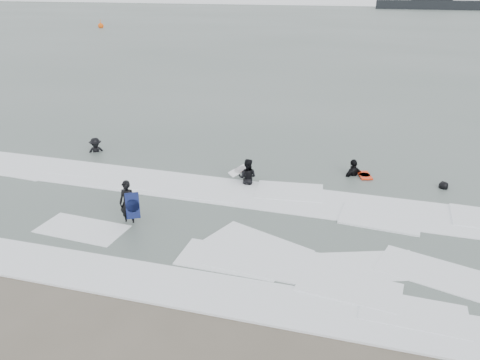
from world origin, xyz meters
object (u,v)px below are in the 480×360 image
(surfer_wading, at_px, (247,184))
(vessel_horizon, at_px, (431,4))
(surfer_centre, at_px, (130,224))
(surfer_breaker, at_px, (96,153))
(surfer_right_near, at_px, (353,176))
(buoy, at_px, (101,26))
(surfer_right_far, at_px, (443,189))

(surfer_wading, relative_size, vessel_horizon, 0.05)
(surfer_centre, height_order, vessel_horizon, vessel_horizon)
(surfer_wading, bearing_deg, surfer_breaker, -11.87)
(surfer_wading, relative_size, surfer_breaker, 1.03)
(surfer_right_near, height_order, buoy, buoy)
(surfer_breaker, relative_size, vessel_horizon, 0.05)
(surfer_wading, distance_m, buoy, 75.87)
(surfer_wading, height_order, vessel_horizon, vessel_horizon)
(surfer_wading, bearing_deg, surfer_right_far, -168.22)
(surfer_right_near, xyz_separation_m, vessel_horizon, (12.81, 139.17, 1.60))
(buoy, bearing_deg, vessel_horizon, 52.26)
(surfer_breaker, bearing_deg, surfer_wading, -48.05)
(vessel_horizon, bearing_deg, surfer_right_far, -93.71)
(surfer_breaker, distance_m, vessel_horizon, 142.19)
(surfer_right_near, xyz_separation_m, buoy, (-49.52, 58.66, 0.42))
(surfer_centre, relative_size, surfer_wading, 0.99)
(surfer_right_near, bearing_deg, surfer_wading, -21.30)
(buoy, bearing_deg, surfer_right_near, -49.83)
(surfer_centre, bearing_deg, buoy, 118.88)
(surfer_wading, distance_m, surfer_breaker, 8.63)
(surfer_wading, bearing_deg, vessel_horizon, -98.06)
(buoy, bearing_deg, surfer_centre, -57.32)
(surfer_centre, relative_size, buoy, 1.03)
(surfer_breaker, relative_size, buoy, 1.01)
(surfer_breaker, bearing_deg, surfer_right_near, -34.30)
(surfer_wading, distance_m, vessel_horizon, 142.50)
(surfer_right_near, distance_m, surfer_right_far, 3.78)
(surfer_centre, xyz_separation_m, surfer_wading, (3.11, 4.66, 0.00))
(surfer_centre, relative_size, vessel_horizon, 0.05)
(surfer_centre, height_order, surfer_right_near, surfer_right_near)
(surfer_wading, distance_m, surfer_right_far, 8.29)
(surfer_breaker, height_order, buoy, buoy)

